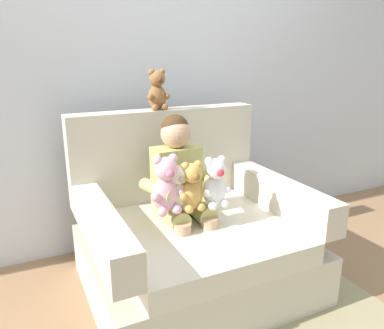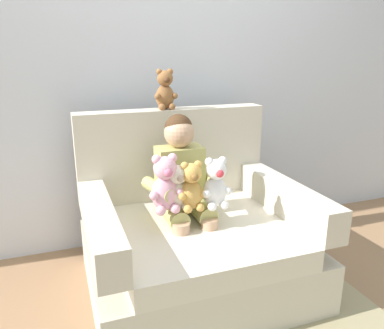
% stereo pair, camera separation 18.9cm
% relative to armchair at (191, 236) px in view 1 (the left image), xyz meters
% --- Properties ---
extents(ground_plane, '(8.00, 8.00, 0.00)m').
position_rel_armchair_xyz_m(ground_plane, '(0.00, -0.05, -0.30)').
color(ground_plane, '#936D4C').
extents(back_wall, '(6.00, 0.10, 2.60)m').
position_rel_armchair_xyz_m(back_wall, '(0.00, 0.71, 1.00)').
color(back_wall, silver).
rests_on(back_wall, ground).
extents(armchair, '(1.20, 1.02, 0.98)m').
position_rel_armchair_xyz_m(armchair, '(0.00, 0.00, 0.00)').
color(armchair, beige).
rests_on(armchair, ground).
extents(seated_child, '(0.45, 0.39, 0.82)m').
position_rel_armchair_xyz_m(seated_child, '(-0.05, 0.04, 0.33)').
color(seated_child, tan).
rests_on(seated_child, armchair).
extents(plush_cream, '(0.15, 0.12, 0.25)m').
position_rel_armchair_xyz_m(plush_cream, '(-0.12, -0.10, 0.35)').
color(plush_cream, silver).
rests_on(plush_cream, armchair).
extents(plush_honey, '(0.16, 0.13, 0.27)m').
position_rel_armchair_xyz_m(plush_honey, '(-0.06, -0.12, 0.35)').
color(plush_honey, gold).
rests_on(plush_honey, armchair).
extents(plush_white, '(0.17, 0.13, 0.28)m').
position_rel_armchair_xyz_m(plush_white, '(0.07, -0.14, 0.36)').
color(plush_white, white).
rests_on(plush_white, armchair).
extents(plush_pink, '(0.18, 0.15, 0.31)m').
position_rel_armchair_xyz_m(plush_pink, '(-0.19, -0.10, 0.37)').
color(plush_pink, '#EAA8BC').
rests_on(plush_pink, armchair).
extents(plush_brown_on_backrest, '(0.15, 0.12, 0.25)m').
position_rel_armchair_xyz_m(plush_brown_on_backrest, '(-0.04, 0.38, 0.80)').
color(plush_brown_on_backrest, brown).
rests_on(plush_brown_on_backrest, armchair).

